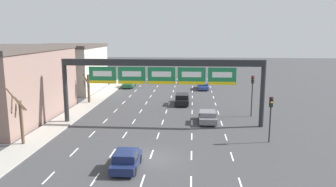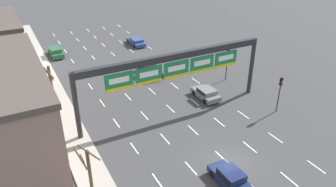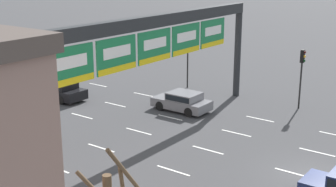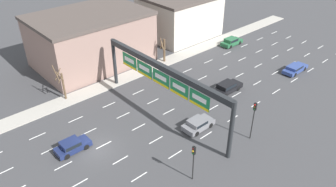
{
  "view_description": "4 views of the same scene",
  "coord_description": "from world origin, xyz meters",
  "px_view_note": "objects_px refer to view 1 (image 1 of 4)",
  "views": [
    {
      "loc": [
        3.31,
        -24.6,
        9.92
      ],
      "look_at": [
        0.54,
        11.78,
        3.15
      ],
      "focal_mm": 35.0,
      "sensor_mm": 36.0,
      "label": 1
    },
    {
      "loc": [
        -15.52,
        -17.84,
        19.21
      ],
      "look_at": [
        -1.84,
        8.12,
        3.78
      ],
      "focal_mm": 35.0,
      "sensor_mm": 36.0,
      "label": 2
    },
    {
      "loc": [
        -20.75,
        -6.53,
        10.1
      ],
      "look_at": [
        0.66,
        9.24,
        2.58
      ],
      "focal_mm": 50.0,
      "sensor_mm": 36.0,
      "label": 3
    },
    {
      "loc": [
        26.24,
        -12.67,
        24.65
      ],
      "look_at": [
        1.49,
        9.51,
        4.09
      ],
      "focal_mm": 35.0,
      "sensor_mm": 36.0,
      "label": 4
    }
  ],
  "objects_px": {
    "traffic_light_mid_block": "(252,88)",
    "tree_bare_second": "(20,118)",
    "traffic_light_near_gantry": "(271,110)",
    "tree_bare_closest": "(88,87)",
    "car_grey": "(208,116)",
    "car_black": "(182,99)",
    "car_navy": "(126,159)",
    "sign_gantry": "(162,72)",
    "car_blue": "(203,86)",
    "car_green": "(129,83)"
  },
  "relations": [
    {
      "from": "traffic_light_mid_block",
      "to": "tree_bare_second",
      "type": "bearing_deg",
      "value": -151.25
    },
    {
      "from": "traffic_light_near_gantry",
      "to": "tree_bare_closest",
      "type": "bearing_deg",
      "value": 144.87
    },
    {
      "from": "car_grey",
      "to": "tree_bare_closest",
      "type": "xyz_separation_m",
      "value": [
        -16.52,
        9.0,
        1.61
      ]
    },
    {
      "from": "car_black",
      "to": "car_navy",
      "type": "bearing_deg",
      "value": -98.45
    },
    {
      "from": "car_grey",
      "to": "car_black",
      "type": "bearing_deg",
      "value": 108.76
    },
    {
      "from": "sign_gantry",
      "to": "traffic_light_mid_block",
      "type": "bearing_deg",
      "value": 23.01
    },
    {
      "from": "car_black",
      "to": "car_navy",
      "type": "relative_size",
      "value": 1.23
    },
    {
      "from": "tree_bare_second",
      "to": "car_grey",
      "type": "bearing_deg",
      "value": 28.09
    },
    {
      "from": "car_blue",
      "to": "car_black",
      "type": "relative_size",
      "value": 1.01
    },
    {
      "from": "traffic_light_mid_block",
      "to": "car_grey",
      "type": "bearing_deg",
      "value": -149.23
    },
    {
      "from": "tree_bare_second",
      "to": "car_black",
      "type": "bearing_deg",
      "value": 53.29
    },
    {
      "from": "car_green",
      "to": "car_black",
      "type": "xyz_separation_m",
      "value": [
        10.26,
        -13.8,
        0.04
      ]
    },
    {
      "from": "car_navy",
      "to": "tree_bare_closest",
      "type": "distance_m",
      "value": 24.48
    },
    {
      "from": "sign_gantry",
      "to": "car_green",
      "type": "bearing_deg",
      "value": 109.01
    },
    {
      "from": "traffic_light_mid_block",
      "to": "tree_bare_second",
      "type": "height_order",
      "value": "tree_bare_second"
    },
    {
      "from": "tree_bare_closest",
      "to": "traffic_light_near_gantry",
      "type": "bearing_deg",
      "value": -35.13
    },
    {
      "from": "car_green",
      "to": "tree_bare_closest",
      "type": "bearing_deg",
      "value": -102.32
    },
    {
      "from": "car_blue",
      "to": "car_black",
      "type": "distance_m",
      "value": 13.3
    },
    {
      "from": "car_blue",
      "to": "car_grey",
      "type": "bearing_deg",
      "value": -90.34
    },
    {
      "from": "traffic_light_near_gantry",
      "to": "car_navy",
      "type": "bearing_deg",
      "value": -149.86
    },
    {
      "from": "car_grey",
      "to": "car_navy",
      "type": "distance_m",
      "value": 14.81
    },
    {
      "from": "car_grey",
      "to": "tree_bare_closest",
      "type": "relative_size",
      "value": 0.97
    },
    {
      "from": "sign_gantry",
      "to": "car_green",
      "type": "height_order",
      "value": "sign_gantry"
    },
    {
      "from": "tree_bare_closest",
      "to": "car_black",
      "type": "bearing_deg",
      "value": 1.45
    },
    {
      "from": "tree_bare_closest",
      "to": "tree_bare_second",
      "type": "height_order",
      "value": "tree_bare_second"
    },
    {
      "from": "car_grey",
      "to": "traffic_light_mid_block",
      "type": "bearing_deg",
      "value": 30.77
    },
    {
      "from": "car_grey",
      "to": "car_black",
      "type": "height_order",
      "value": "car_black"
    },
    {
      "from": "car_navy",
      "to": "traffic_light_near_gantry",
      "type": "height_order",
      "value": "traffic_light_near_gantry"
    },
    {
      "from": "sign_gantry",
      "to": "car_black",
      "type": "distance_m",
      "value": 11.84
    },
    {
      "from": "car_blue",
      "to": "traffic_light_mid_block",
      "type": "bearing_deg",
      "value": -74.59
    },
    {
      "from": "car_green",
      "to": "traffic_light_mid_block",
      "type": "xyz_separation_m",
      "value": [
        18.8,
        -19.93,
        2.74
      ]
    },
    {
      "from": "car_blue",
      "to": "traffic_light_mid_block",
      "type": "distance_m",
      "value": 19.93
    },
    {
      "from": "car_grey",
      "to": "tree_bare_second",
      "type": "distance_m",
      "value": 19.17
    },
    {
      "from": "sign_gantry",
      "to": "tree_bare_closest",
      "type": "distance_m",
      "value": 15.76
    },
    {
      "from": "car_green",
      "to": "traffic_light_mid_block",
      "type": "relative_size",
      "value": 0.91
    },
    {
      "from": "sign_gantry",
      "to": "car_green",
      "type": "relative_size",
      "value": 4.86
    },
    {
      "from": "car_blue",
      "to": "tree_bare_closest",
      "type": "bearing_deg",
      "value": -141.54
    },
    {
      "from": "car_navy",
      "to": "tree_bare_second",
      "type": "bearing_deg",
      "value": 157.28
    },
    {
      "from": "car_grey",
      "to": "traffic_light_near_gantry",
      "type": "bearing_deg",
      "value": -50.04
    },
    {
      "from": "car_blue",
      "to": "car_green",
      "type": "distance_m",
      "value": 13.59
    },
    {
      "from": "tree_bare_closest",
      "to": "tree_bare_second",
      "type": "distance_m",
      "value": 17.98
    },
    {
      "from": "traffic_light_mid_block",
      "to": "tree_bare_closest",
      "type": "distance_m",
      "value": 22.68
    },
    {
      "from": "car_blue",
      "to": "car_green",
      "type": "height_order",
      "value": "car_green"
    },
    {
      "from": "car_blue",
      "to": "car_navy",
      "type": "bearing_deg",
      "value": -100.63
    },
    {
      "from": "car_green",
      "to": "traffic_light_near_gantry",
      "type": "xyz_separation_m",
      "value": [
        18.79,
        -29.53,
        2.28
      ]
    },
    {
      "from": "car_navy",
      "to": "tree_bare_closest",
      "type": "relative_size",
      "value": 0.93
    },
    {
      "from": "traffic_light_mid_block",
      "to": "tree_bare_second",
      "type": "xyz_separation_m",
      "value": [
        -22.21,
        -12.18,
        -0.92
      ]
    },
    {
      "from": "sign_gantry",
      "to": "traffic_light_near_gantry",
      "type": "relative_size",
      "value": 5.17
    },
    {
      "from": "car_green",
      "to": "car_navy",
      "type": "distance_m",
      "value": 37.08
    },
    {
      "from": "traffic_light_near_gantry",
      "to": "tree_bare_second",
      "type": "xyz_separation_m",
      "value": [
        -22.19,
        -2.59,
        -0.45
      ]
    }
  ]
}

